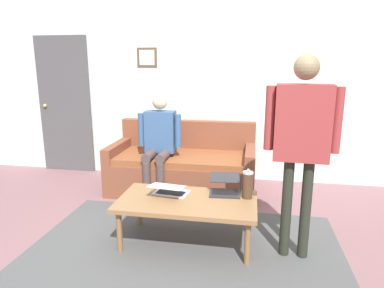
{
  "coord_description": "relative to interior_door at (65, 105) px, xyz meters",
  "views": [
    {
      "loc": [
        -0.68,
        2.66,
        1.66
      ],
      "look_at": [
        -0.05,
        -0.87,
        0.8
      ],
      "focal_mm": 31.9,
      "sensor_mm": 36.0,
      "label": 1
    }
  ],
  "objects": [
    {
      "name": "couch",
      "position": [
        -1.95,
        0.53,
        -0.72
      ],
      "size": [
        1.86,
        0.9,
        0.88
      ],
      "color": "brown",
      "rests_on": "ground_plane"
    },
    {
      "name": "person_standing",
      "position": [
        -3.22,
        1.95,
        0.08
      ],
      "size": [
        0.6,
        0.22,
        1.72
      ],
      "color": "#272B20",
      "rests_on": "ground_plane"
    },
    {
      "name": "laptop_center",
      "position": [
        -2.59,
        1.65,
        -0.55
      ],
      "size": [
        0.32,
        0.38,
        0.14
      ],
      "color": "#28282D",
      "rests_on": "coffee_table"
    },
    {
      "name": "back_wall",
      "position": [
        -2.14,
        -0.09,
        0.33
      ],
      "size": [
        7.04,
        0.11,
        2.7
      ],
      "color": "silver",
      "rests_on": "ground_plane"
    },
    {
      "name": "interior_door",
      "position": [
        0.0,
        0.0,
        0.0
      ],
      "size": [
        0.82,
        0.09,
        2.05
      ],
      "color": "#4D4E4F",
      "rests_on": "ground_plane"
    },
    {
      "name": "french_press",
      "position": [
        -2.81,
        1.75,
        -0.47
      ],
      "size": [
        0.12,
        0.1,
        0.28
      ],
      "color": "#4C3323",
      "rests_on": "coffee_table"
    },
    {
      "name": "area_rug",
      "position": [
        -2.26,
        1.99,
        -1.02
      ],
      "size": [
        2.83,
        1.75,
        0.01
      ],
      "primitive_type": "cube",
      "color": "#4D4E4E",
      "rests_on": "ground_plane"
    },
    {
      "name": "laptop_left",
      "position": [
        -2.08,
        1.81,
        -0.55
      ],
      "size": [
        0.36,
        0.36,
        0.13
      ],
      "color": "silver",
      "rests_on": "coffee_table"
    },
    {
      "name": "coffee_table",
      "position": [
        -2.26,
        1.89,
        -0.64
      ],
      "size": [
        1.27,
        0.69,
        0.43
      ],
      "color": "olive",
      "rests_on": "ground_plane"
    },
    {
      "name": "person_seated",
      "position": [
        -1.69,
        0.76,
        -0.3
      ],
      "size": [
        0.55,
        0.51,
        1.28
      ],
      "color": "#4E3F3F",
      "rests_on": "ground_plane"
    },
    {
      "name": "ground_plane",
      "position": [
        -2.14,
        2.11,
        -1.02
      ],
      "size": [
        7.68,
        7.68,
        0.0
      ],
      "primitive_type": "plane",
      "color": "#805A5D"
    }
  ]
}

